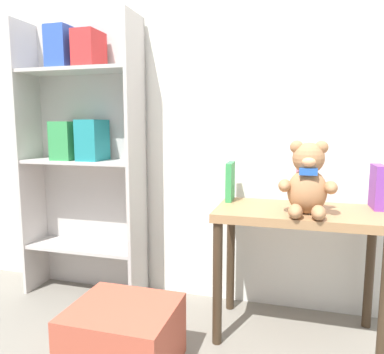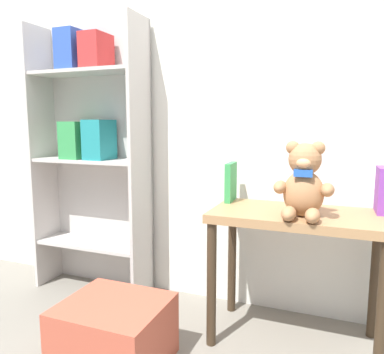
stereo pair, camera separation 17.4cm
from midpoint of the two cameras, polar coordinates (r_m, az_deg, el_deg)
name	(u,v)px [view 1 (the left image)]	position (r m, az deg, el deg)	size (l,w,h in m)	color
wall_back	(276,56)	(1.91, 10.01, 17.75)	(4.80, 0.06, 2.50)	silver
bookshelf_side	(84,143)	(2.10, -18.44, 4.95)	(0.65, 0.23, 1.46)	#BCB7B2
display_table	(298,231)	(1.65, 13.02, -8.04)	(0.70, 0.38, 0.57)	#9E754C
teddy_bear	(308,181)	(1.52, 14.12, -0.65)	(0.23, 0.21, 0.29)	#A8754C
book_standing_green	(230,181)	(1.76, 3.05, -0.69)	(0.03, 0.14, 0.18)	#33934C
book_standing_pink	(300,184)	(1.72, 13.42, -1.01)	(0.04, 0.12, 0.19)	#D17093
book_standing_purple	(378,187)	(1.74, 23.94, -1.40)	(0.04, 0.14, 0.19)	purple
storage_bin	(124,338)	(1.57, -13.81, -22.78)	(0.39, 0.35, 0.25)	#AD4C38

